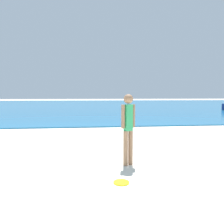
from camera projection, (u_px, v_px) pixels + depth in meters
name	position (u px, v px, depth m)	size (l,w,h in m)	color
water	(91.00, 104.00, 40.82)	(160.00, 60.00, 0.06)	#1E6B9E
person_standing	(128.00, 125.00, 5.05)	(0.35, 0.22, 1.64)	#936B4C
frisbee	(121.00, 182.00, 4.06)	(0.29, 0.29, 0.03)	yellow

